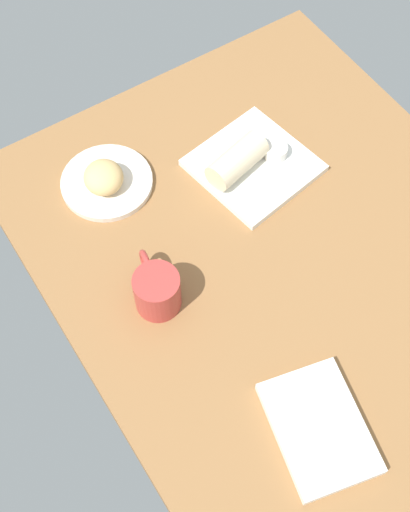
# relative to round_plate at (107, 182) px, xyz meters

# --- Properties ---
(dining_table) EXTENTS (1.10, 0.90, 0.04)m
(dining_table) POSITION_rel_round_plate_xyz_m (0.34, 0.22, -0.03)
(dining_table) COLOR olive
(dining_table) RESTS_ON ground
(round_plate) EXTENTS (0.19, 0.19, 0.01)m
(round_plate) POSITION_rel_round_plate_xyz_m (0.00, 0.00, 0.00)
(round_plate) COLOR silver
(round_plate) RESTS_ON dining_table
(scone_pastry) EXTENTS (0.11, 0.11, 0.05)m
(scone_pastry) POSITION_rel_round_plate_xyz_m (0.01, -0.01, 0.03)
(scone_pastry) COLOR #DAB270
(scone_pastry) RESTS_ON round_plate
(square_plate) EXTENTS (0.26, 0.26, 0.02)m
(square_plate) POSITION_rel_round_plate_xyz_m (0.13, 0.28, 0.00)
(square_plate) COLOR white
(square_plate) RESTS_ON dining_table
(sauce_cup) EXTENTS (0.05, 0.05, 0.03)m
(sauce_cup) POSITION_rel_round_plate_xyz_m (0.14, 0.33, 0.02)
(sauce_cup) COLOR silver
(sauce_cup) RESTS_ON square_plate
(breakfast_wrap) EXTENTS (0.09, 0.15, 0.06)m
(breakfast_wrap) POSITION_rel_round_plate_xyz_m (0.13, 0.24, 0.04)
(breakfast_wrap) COLOR beige
(breakfast_wrap) RESTS_ON square_plate
(book_stack) EXTENTS (0.24, 0.19, 0.02)m
(book_stack) POSITION_rel_round_plate_xyz_m (0.66, 0.05, 0.00)
(book_stack) COLOR silver
(book_stack) RESTS_ON dining_table
(coffee_mug) EXTENTS (0.13, 0.09, 0.09)m
(coffee_mug) POSITION_rel_round_plate_xyz_m (0.29, -0.05, 0.04)
(coffee_mug) COLOR #B23833
(coffee_mug) RESTS_ON dining_table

